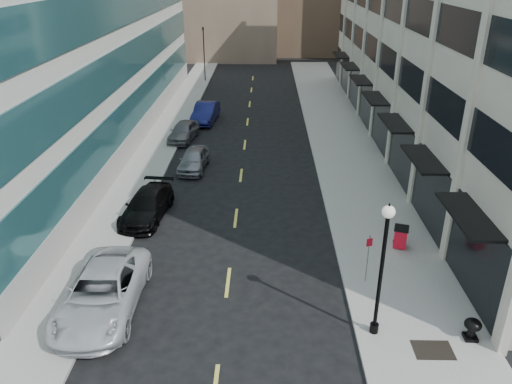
{
  "coord_description": "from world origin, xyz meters",
  "views": [
    {
      "loc": [
        1.58,
        -10.04,
        12.68
      ],
      "look_at": [
        1.16,
        11.28,
        2.83
      ],
      "focal_mm": 35.0,
      "sensor_mm": 36.0,
      "label": 1
    }
  ],
  "objects_px": {
    "sign_post": "(368,252)",
    "car_silver_sedan": "(194,159)",
    "car_blue_sedan": "(206,113)",
    "car_grey_sedan": "(184,131)",
    "car_black_pickup": "(147,205)",
    "lamppost": "(383,260)",
    "traffic_signal": "(203,31)",
    "car_white_van": "(102,292)",
    "urn_planter": "(472,327)",
    "trash_bin": "(401,236)"
  },
  "relations": [
    {
      "from": "traffic_signal",
      "to": "car_blue_sedan",
      "type": "height_order",
      "value": "traffic_signal"
    },
    {
      "from": "car_blue_sedan",
      "to": "lamppost",
      "type": "height_order",
      "value": "lamppost"
    },
    {
      "from": "lamppost",
      "to": "car_black_pickup",
      "type": "bearing_deg",
      "value": 138.52
    },
    {
      "from": "lamppost",
      "to": "sign_post",
      "type": "bearing_deg",
      "value": 85.28
    },
    {
      "from": "car_blue_sedan",
      "to": "trash_bin",
      "type": "relative_size",
      "value": 4.59
    },
    {
      "from": "car_silver_sedan",
      "to": "lamppost",
      "type": "height_order",
      "value": "lamppost"
    },
    {
      "from": "sign_post",
      "to": "car_silver_sedan",
      "type": "bearing_deg",
      "value": 105.47
    },
    {
      "from": "lamppost",
      "to": "traffic_signal",
      "type": "bearing_deg",
      "value": 104.49
    },
    {
      "from": "car_blue_sedan",
      "to": "car_grey_sedan",
      "type": "xyz_separation_m",
      "value": [
        -1.17,
        -4.98,
        -0.09
      ]
    },
    {
      "from": "car_white_van",
      "to": "sign_post",
      "type": "relative_size",
      "value": 2.71
    },
    {
      "from": "car_grey_sedan",
      "to": "sign_post",
      "type": "distance_m",
      "value": 21.86
    },
    {
      "from": "urn_planter",
      "to": "car_white_van",
      "type": "bearing_deg",
      "value": 173.55
    },
    {
      "from": "car_white_van",
      "to": "lamppost",
      "type": "xyz_separation_m",
      "value": [
        10.48,
        -1.26,
        2.45
      ]
    },
    {
      "from": "traffic_signal",
      "to": "urn_planter",
      "type": "height_order",
      "value": "traffic_signal"
    },
    {
      "from": "car_black_pickup",
      "to": "car_grey_sedan",
      "type": "xyz_separation_m",
      "value": [
        0.0,
        13.0,
        0.01
      ]
    },
    {
      "from": "car_white_van",
      "to": "car_silver_sedan",
      "type": "relative_size",
      "value": 1.48
    },
    {
      "from": "car_black_pickup",
      "to": "sign_post",
      "type": "bearing_deg",
      "value": -23.2
    },
    {
      "from": "car_black_pickup",
      "to": "car_grey_sedan",
      "type": "relative_size",
      "value": 1.16
    },
    {
      "from": "car_white_van",
      "to": "car_silver_sedan",
      "type": "xyz_separation_m",
      "value": [
        1.6,
        15.0,
        -0.15
      ]
    },
    {
      "from": "car_silver_sedan",
      "to": "trash_bin",
      "type": "relative_size",
      "value": 3.82
    },
    {
      "from": "traffic_signal",
      "to": "car_black_pickup",
      "type": "distance_m",
      "value": 34.37
    },
    {
      "from": "lamppost",
      "to": "urn_planter",
      "type": "distance_m",
      "value": 4.35
    },
    {
      "from": "car_black_pickup",
      "to": "car_blue_sedan",
      "type": "xyz_separation_m",
      "value": [
        1.17,
        17.98,
        0.1
      ]
    },
    {
      "from": "car_blue_sedan",
      "to": "trash_bin",
      "type": "height_order",
      "value": "car_blue_sedan"
    },
    {
      "from": "traffic_signal",
      "to": "trash_bin",
      "type": "bearing_deg",
      "value": -69.88
    },
    {
      "from": "car_white_van",
      "to": "car_blue_sedan",
      "type": "height_order",
      "value": "car_white_van"
    },
    {
      "from": "trash_bin",
      "to": "urn_planter",
      "type": "height_order",
      "value": "trash_bin"
    },
    {
      "from": "car_black_pickup",
      "to": "lamppost",
      "type": "height_order",
      "value": "lamppost"
    },
    {
      "from": "car_blue_sedan",
      "to": "urn_planter",
      "type": "bearing_deg",
      "value": -59.95
    },
    {
      "from": "trash_bin",
      "to": "sign_post",
      "type": "height_order",
      "value": "sign_post"
    },
    {
      "from": "trash_bin",
      "to": "car_grey_sedan",
      "type": "bearing_deg",
      "value": 146.08
    },
    {
      "from": "car_black_pickup",
      "to": "car_silver_sedan",
      "type": "bearing_deg",
      "value": 83.14
    },
    {
      "from": "traffic_signal",
      "to": "trash_bin",
      "type": "height_order",
      "value": "traffic_signal"
    },
    {
      "from": "car_blue_sedan",
      "to": "sign_post",
      "type": "xyz_separation_m",
      "value": [
        9.58,
        -23.99,
        0.8
      ]
    },
    {
      "from": "car_black_pickup",
      "to": "urn_planter",
      "type": "height_order",
      "value": "car_black_pickup"
    },
    {
      "from": "trash_bin",
      "to": "lamppost",
      "type": "bearing_deg",
      "value": -94.1
    },
    {
      "from": "sign_post",
      "to": "car_black_pickup",
      "type": "bearing_deg",
      "value": 131.15
    },
    {
      "from": "lamppost",
      "to": "car_white_van",
      "type": "bearing_deg",
      "value": 173.12
    },
    {
      "from": "car_white_van",
      "to": "car_blue_sedan",
      "type": "distance_m",
      "value": 26.01
    },
    {
      "from": "car_silver_sedan",
      "to": "urn_planter",
      "type": "height_order",
      "value": "car_silver_sedan"
    },
    {
      "from": "traffic_signal",
      "to": "trash_bin",
      "type": "xyz_separation_m",
      "value": [
        13.6,
        -37.12,
        -4.98
      ]
    },
    {
      "from": "car_blue_sedan",
      "to": "car_grey_sedan",
      "type": "distance_m",
      "value": 5.12
    },
    {
      "from": "traffic_signal",
      "to": "lamppost",
      "type": "xyz_separation_m",
      "value": [
        11.18,
        -43.26,
        -2.42
      ]
    },
    {
      "from": "car_black_pickup",
      "to": "car_grey_sedan",
      "type": "bearing_deg",
      "value": 96.02
    },
    {
      "from": "car_black_pickup",
      "to": "trash_bin",
      "type": "height_order",
      "value": "car_black_pickup"
    },
    {
      "from": "car_black_pickup",
      "to": "car_silver_sedan",
      "type": "height_order",
      "value": "car_black_pickup"
    },
    {
      "from": "car_black_pickup",
      "to": "sign_post",
      "type": "distance_m",
      "value": 12.35
    },
    {
      "from": "car_blue_sedan",
      "to": "car_grey_sedan",
      "type": "height_order",
      "value": "car_blue_sedan"
    },
    {
      "from": "car_grey_sedan",
      "to": "sign_post",
      "type": "height_order",
      "value": "sign_post"
    },
    {
      "from": "car_grey_sedan",
      "to": "urn_planter",
      "type": "relative_size",
      "value": 4.97
    }
  ]
}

